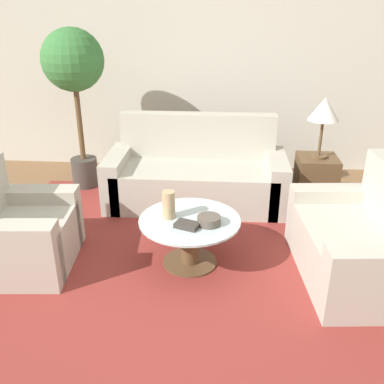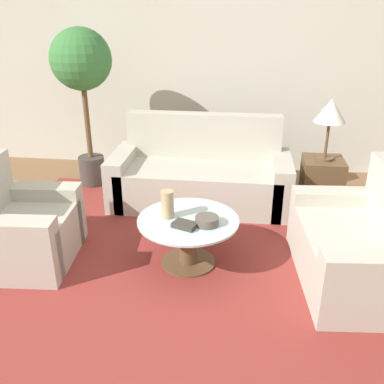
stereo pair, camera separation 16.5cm
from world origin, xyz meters
The scene contains 13 objects.
ground_plane centered at (0.00, 0.00, 0.00)m, with size 14.00×14.00×0.00m, color brown.
wall_back centered at (0.00, 2.95, 1.30)m, with size 10.00×0.06×2.60m.
rug centered at (0.12, 0.56, 0.00)m, with size 3.72×3.37×0.01m.
sofa_main centered at (0.09, 1.83, 0.29)m, with size 1.90×0.82×0.92m.
armchair centered at (-1.30, 0.45, 0.29)m, with size 0.82×0.91×0.89m.
loveseat centered at (1.49, 0.50, 0.29)m, with size 0.89×1.29×0.90m.
coffee_table centered at (0.12, 0.56, 0.27)m, with size 0.83×0.83×0.42m.
side_table centered at (1.38, 1.83, 0.27)m, with size 0.41×0.41×0.54m.
table_lamp centered at (1.38, 1.83, 1.03)m, with size 0.31×0.31×0.63m.
potted_plant centered at (-1.26, 2.13, 1.34)m, with size 0.67×0.67×1.80m.
vase centered at (-0.05, 0.58, 0.54)m, with size 0.10×0.10×0.23m.
bowl centered at (0.28, 0.49, 0.45)m, with size 0.19×0.19×0.07m.
book_stack centered at (0.11, 0.43, 0.44)m, with size 0.22×0.18×0.04m.
Camera 2 is at (0.53, -2.49, 2.04)m, focal length 40.00 mm.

